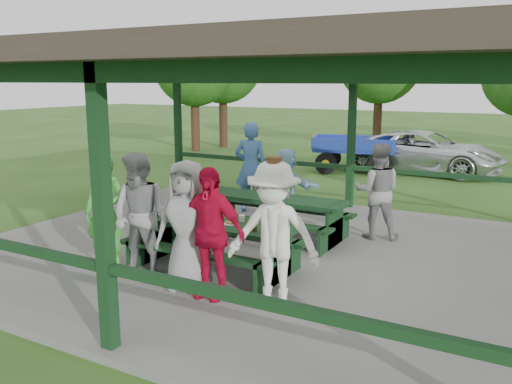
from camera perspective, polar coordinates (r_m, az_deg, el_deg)
The scene contains 19 objects.
ground at distance 9.20m, azimuth 1.75°, elevation -6.87°, with size 90.00×90.00×0.00m, color #2B5119.
concrete_slab at distance 9.18m, azimuth 1.75°, elevation -6.57°, with size 10.00×8.00×0.10m, color slate.
pavilion_structure at distance 8.72m, azimuth 1.88°, elevation 13.27°, with size 10.60×8.60×3.24m.
picnic_table_near at distance 8.22m, azimuth -4.45°, elevation -4.98°, with size 2.56×1.39×0.75m.
picnic_table_far at distance 9.91m, azimuth 1.63°, elevation -2.00°, with size 2.81×1.39×0.75m.
table_setting at distance 8.12m, azimuth -4.24°, elevation -2.91°, with size 2.46×0.45×0.10m.
contestant_green at distance 8.31m, azimuth -15.59°, elevation -2.11°, with size 0.66×0.43×1.81m, color green.
contestant_grey_left at distance 7.94m, azimuth -12.07°, elevation -2.49°, with size 0.89×0.69×1.83m, color gray.
contestant_grey_mid at distance 7.41m, azimuth -7.25°, elevation -3.50°, with size 0.88×0.57×1.79m, color gray.
contestant_red at distance 7.11m, azimuth -4.91°, elevation -4.29°, with size 1.03×0.43×1.75m, color red.
contestant_white_fedora at distance 6.76m, azimuth 1.87°, elevation -4.56°, with size 1.29×0.86×1.92m.
spectator_lblue at distance 10.71m, azimuth 3.18°, elevation 0.60°, with size 1.43×0.45×1.54m, color #8DC1DA.
spectator_blue at distance 11.70m, azimuth -0.55°, elevation 2.63°, with size 0.72×0.47×1.97m, color #3B629A.
spectator_grey at distance 9.98m, azimuth 12.65°, elevation 0.08°, with size 0.84×0.66×1.73m, color gray.
pickup_truck at distance 18.20m, azimuth 17.38°, elevation 4.04°, with size 2.22×4.82×1.34m, color silver.
farm_trailer at distance 17.84m, azimuth 10.28°, elevation 4.03°, with size 3.53×2.07×1.22m.
tree_far_left at distance 24.11m, azimuth -3.53°, elevation 13.23°, with size 3.39×3.39×5.30m.
tree_left at distance 23.68m, azimuth 12.92°, elevation 13.15°, with size 3.45×3.45×5.39m.
tree_edge_left at distance 22.88m, azimuth -6.54°, elevation 13.00°, with size 3.29×3.29×5.15m.
Camera 1 is at (4.00, -7.75, 2.93)m, focal length 38.00 mm.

